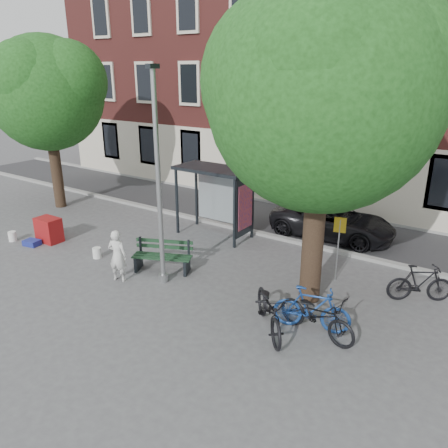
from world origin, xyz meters
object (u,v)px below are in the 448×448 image
object	(u,v)px
bus_shelter	(224,187)
bike_c	(270,309)
red_stand	(49,230)
lamppost	(159,191)
car_dark	(332,221)
bike_a	(317,315)
notice_sign	(339,235)
bench	(163,258)
bike_b	(312,309)
painter	(118,256)
bike_d	(420,283)

from	to	relation	value
bus_shelter	bike_c	world-z (taller)	bus_shelter
bike_c	red_stand	xyz separation A→B (m)	(-9.45, 0.56, -0.13)
lamppost	car_dark	distance (m)	7.24
bike_a	red_stand	size ratio (longest dim) A/B	2.29
bus_shelter	car_dark	bearing A→B (deg)	33.66
lamppost	notice_sign	distance (m)	5.31
car_dark	notice_sign	size ratio (longest dim) A/B	2.28
lamppost	bench	world-z (taller)	lamppost
lamppost	bike_b	distance (m)	5.16
bus_shelter	notice_sign	bearing A→B (deg)	-13.33
red_stand	painter	bearing A→B (deg)	-9.47
notice_sign	bike_a	bearing A→B (deg)	-92.96
bike_d	red_stand	world-z (taller)	bike_d
lamppost	bus_shelter	size ratio (longest dim) A/B	2.14
bike_b	car_dark	distance (m)	6.51
bike_a	car_dark	size ratio (longest dim) A/B	0.45
red_stand	lamppost	bearing A→B (deg)	-0.61
bike_c	bike_d	size ratio (longest dim) A/B	1.26
bike_a	red_stand	bearing A→B (deg)	101.06
bike_d	notice_sign	size ratio (longest dim) A/B	0.89
red_stand	bench	bearing A→B (deg)	5.81
bench	notice_sign	distance (m)	5.39
notice_sign	lamppost	bearing A→B (deg)	-160.04
painter	bike_d	world-z (taller)	painter
bike_a	bike_d	bearing A→B (deg)	-16.41
lamppost	red_stand	world-z (taller)	lamppost
painter	bike_a	size ratio (longest dim) A/B	0.77
bike_c	bike_d	world-z (taller)	bike_c
bench	notice_sign	bearing A→B (deg)	2.38
bus_shelter	car_dark	xyz separation A→B (m)	(3.36, 2.24, -1.29)
bike_a	bike_b	distance (m)	0.24
bus_shelter	bench	bearing A→B (deg)	-88.66
red_stand	bike_a	bearing A→B (deg)	-0.50
bike_c	car_dark	bearing A→B (deg)	56.72
bike_a	bench	bearing A→B (deg)	95.11
bench	bike_d	world-z (taller)	bike_d
bus_shelter	bike_c	bearing A→B (deg)	-45.96
bike_a	car_dark	distance (m)	6.71
bike_c	red_stand	distance (m)	9.47
car_dark	bike_d	bearing A→B (deg)	-134.00
bench	bike_a	distance (m)	5.41
bench	bike_b	distance (m)	5.20
bus_shelter	red_stand	world-z (taller)	bus_shelter
bench	red_stand	bearing A→B (deg)	161.29
bike_b	car_dark	bearing A→B (deg)	1.76
car_dark	red_stand	xyz separation A→B (m)	(-8.35, -6.28, -0.18)
painter	bench	bearing A→B (deg)	-132.64
bus_shelter	bike_a	bearing A→B (deg)	-37.16
red_stand	notice_sign	bearing A→B (deg)	16.54
painter	notice_sign	distance (m)	6.50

